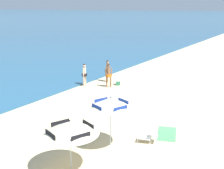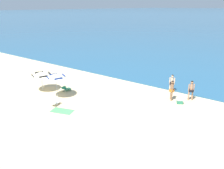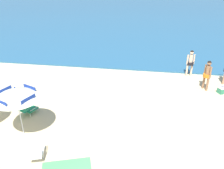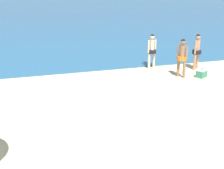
{
  "view_description": "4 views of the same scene",
  "coord_description": "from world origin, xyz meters",
  "px_view_note": "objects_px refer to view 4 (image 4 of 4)",
  "views": [
    {
      "loc": [
        -15.25,
        -4.73,
        6.08
      ],
      "look_at": [
        0.23,
        4.61,
        1.38
      ],
      "focal_mm": 48.4,
      "sensor_mm": 36.0,
      "label": 1
    },
    {
      "loc": [
        10.2,
        -10.21,
        7.85
      ],
      "look_at": [
        -0.18,
        4.13,
        1.45
      ],
      "focal_mm": 35.02,
      "sensor_mm": 36.0,
      "label": 2
    },
    {
      "loc": [
        0.51,
        -6.12,
        6.79
      ],
      "look_at": [
        -1.1,
        4.62,
        1.23
      ],
      "focal_mm": 38.95,
      "sensor_mm": 36.0,
      "label": 3
    },
    {
      "loc": [
        -3.07,
        -4.93,
        4.26
      ],
      "look_at": [
        -0.23,
        4.26,
        1.0
      ],
      "focal_mm": 49.13,
      "sensor_mm": 36.0,
      "label": 4
    }
  ],
  "objects_px": {
    "person_standing_beside": "(182,55)",
    "cooler_box": "(202,73)",
    "person_wading_in": "(152,49)",
    "person_standing_near_shore": "(197,49)"
  },
  "relations": [
    {
      "from": "person_standing_beside",
      "to": "cooler_box",
      "type": "bearing_deg",
      "value": -19.52
    },
    {
      "from": "person_standing_beside",
      "to": "person_wading_in",
      "type": "relative_size",
      "value": 1.02
    },
    {
      "from": "person_standing_beside",
      "to": "person_standing_near_shore",
      "type": "bearing_deg",
      "value": 34.94
    },
    {
      "from": "person_standing_near_shore",
      "to": "cooler_box",
      "type": "distance_m",
      "value": 1.6
    },
    {
      "from": "person_standing_beside",
      "to": "person_wading_in",
      "type": "bearing_deg",
      "value": 111.15
    },
    {
      "from": "person_standing_beside",
      "to": "cooler_box",
      "type": "xyz_separation_m",
      "value": [
        0.91,
        -0.32,
        -0.83
      ]
    },
    {
      "from": "person_wading_in",
      "to": "cooler_box",
      "type": "xyz_separation_m",
      "value": [
        1.6,
        -2.12,
        -0.81
      ]
    },
    {
      "from": "person_standing_near_shore",
      "to": "cooler_box",
      "type": "xyz_separation_m",
      "value": [
        -0.47,
        -1.28,
        -0.83
      ]
    },
    {
      "from": "person_wading_in",
      "to": "person_standing_near_shore",
      "type": "bearing_deg",
      "value": -22.11
    },
    {
      "from": "person_standing_near_shore",
      "to": "cooler_box",
      "type": "height_order",
      "value": "person_standing_near_shore"
    }
  ]
}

